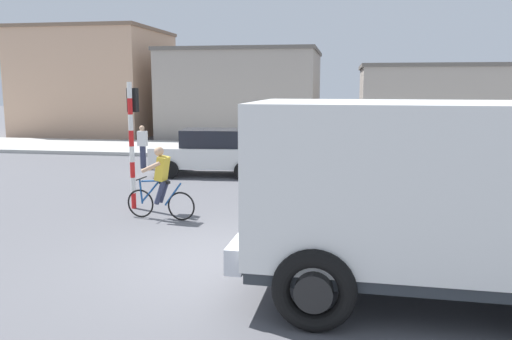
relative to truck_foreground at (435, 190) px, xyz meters
name	(u,v)px	position (x,y,z in m)	size (l,w,h in m)	color
ground_plane	(218,254)	(-3.56, 1.54, -1.67)	(120.00, 120.00, 0.00)	#56565B
sidewalk_far	(294,151)	(-3.56, 16.47, -1.59)	(80.00, 5.00, 0.16)	#ADADA8
truck_foreground	(435,190)	(0.00, 0.00, 0.00)	(5.49, 2.97, 2.90)	white
cyclist	(160,183)	(-5.49, 3.84, -0.80)	(1.72, 0.52, 1.72)	black
traffic_light_pole	(132,127)	(-6.56, 4.82, 0.40)	(0.24, 0.43, 3.20)	red
car_red_near	(211,152)	(-5.84, 9.94, -0.85)	(4.13, 2.14, 1.60)	white
car_white_mid	(419,155)	(1.19, 10.30, -0.85)	(4.12, 2.11, 1.60)	#1E2328
pedestrian_near_kerb	(143,146)	(-8.75, 10.87, -0.82)	(0.34, 0.22, 1.62)	#2D334C
building_corner_left	(97,82)	(-16.87, 23.76, 1.60)	(8.19, 7.74, 6.54)	tan
building_mid_block	(244,94)	(-7.28, 23.55, 0.91)	(8.86, 8.13, 5.14)	#9E9389
building_corner_right	(459,103)	(4.95, 22.91, 0.44)	(10.87, 6.86, 4.20)	#9E9389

